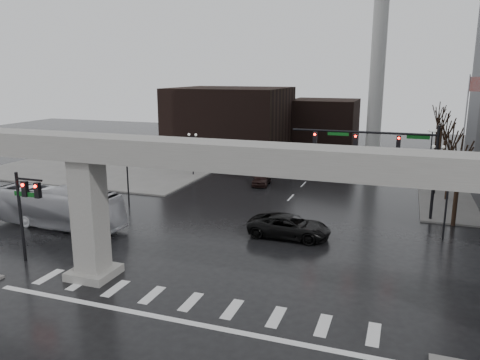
% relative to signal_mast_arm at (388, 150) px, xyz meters
% --- Properties ---
extents(ground, '(160.00, 160.00, 0.00)m').
position_rel_signal_mast_arm_xyz_m(ground, '(-8.99, -18.80, -5.83)').
color(ground, black).
rests_on(ground, ground).
extents(sidewalk_nw, '(28.00, 36.00, 0.15)m').
position_rel_signal_mast_arm_xyz_m(sidewalk_nw, '(-34.99, 17.20, -5.75)').
color(sidewalk_nw, slate).
rests_on(sidewalk_nw, ground).
extents(elevated_guideway, '(48.00, 2.60, 8.70)m').
position_rel_signal_mast_arm_xyz_m(elevated_guideway, '(-7.73, -18.80, 1.05)').
color(elevated_guideway, gray).
rests_on(elevated_guideway, ground).
extents(building_far_left, '(16.00, 14.00, 10.00)m').
position_rel_signal_mast_arm_xyz_m(building_far_left, '(-22.99, 23.20, -0.83)').
color(building_far_left, black).
rests_on(building_far_left, ground).
extents(building_far_mid, '(10.00, 10.00, 8.00)m').
position_rel_signal_mast_arm_xyz_m(building_far_mid, '(-10.99, 33.20, -1.83)').
color(building_far_mid, black).
rests_on(building_far_mid, ground).
extents(smokestack, '(3.60, 3.60, 30.00)m').
position_rel_signal_mast_arm_xyz_m(smokestack, '(-2.99, 27.20, 7.52)').
color(smokestack, '#BBBBB7').
rests_on(smokestack, ground).
extents(signal_mast_arm, '(12.12, 0.43, 8.00)m').
position_rel_signal_mast_arm_xyz_m(signal_mast_arm, '(0.00, 0.00, 0.00)').
color(signal_mast_arm, black).
rests_on(signal_mast_arm, ground).
extents(signal_left_pole, '(2.30, 0.30, 6.00)m').
position_rel_signal_mast_arm_xyz_m(signal_left_pole, '(-21.24, -18.30, -1.76)').
color(signal_left_pole, black).
rests_on(signal_left_pole, ground).
extents(flagpole_assembly, '(2.06, 0.12, 12.00)m').
position_rel_signal_mast_arm_xyz_m(flagpole_assembly, '(6.30, 3.20, 1.70)').
color(flagpole_assembly, silver).
rests_on(flagpole_assembly, ground).
extents(lamp_right_0, '(1.22, 0.32, 5.11)m').
position_rel_signal_mast_arm_xyz_m(lamp_right_0, '(4.51, -4.80, -2.36)').
color(lamp_right_0, black).
rests_on(lamp_right_0, ground).
extents(lamp_right_1, '(1.22, 0.32, 5.11)m').
position_rel_signal_mast_arm_xyz_m(lamp_right_1, '(4.51, 9.20, -2.36)').
color(lamp_right_1, black).
rests_on(lamp_right_1, ground).
extents(lamp_right_2, '(1.22, 0.32, 5.11)m').
position_rel_signal_mast_arm_xyz_m(lamp_right_2, '(4.51, 23.20, -2.36)').
color(lamp_right_2, black).
rests_on(lamp_right_2, ground).
extents(lamp_left_0, '(1.22, 0.32, 5.11)m').
position_rel_signal_mast_arm_xyz_m(lamp_left_0, '(-22.49, -4.80, -2.36)').
color(lamp_left_0, black).
rests_on(lamp_left_0, ground).
extents(lamp_left_1, '(1.22, 0.32, 5.11)m').
position_rel_signal_mast_arm_xyz_m(lamp_left_1, '(-22.49, 9.20, -2.36)').
color(lamp_left_1, black).
rests_on(lamp_left_1, ground).
extents(lamp_left_2, '(1.22, 0.32, 5.11)m').
position_rel_signal_mast_arm_xyz_m(lamp_left_2, '(-22.49, 23.20, -2.36)').
color(lamp_left_2, black).
rests_on(lamp_left_2, ground).
extents(tree_right_0, '(1.09, 1.58, 7.50)m').
position_rel_signal_mast_arm_xyz_m(tree_right_0, '(5.54, -0.78, -3.04)').
color(tree_right_0, black).
rests_on(tree_right_0, ground).
extents(tree_right_1, '(1.09, 1.61, 7.67)m').
position_rel_signal_mast_arm_xyz_m(tree_right_1, '(5.54, 7.22, -2.98)').
color(tree_right_1, black).
rests_on(tree_right_1, ground).
extents(tree_right_2, '(1.10, 1.63, 7.85)m').
position_rel_signal_mast_arm_xyz_m(tree_right_2, '(5.54, 15.22, -2.91)').
color(tree_right_2, black).
rests_on(tree_right_2, ground).
extents(tree_right_3, '(1.11, 1.66, 8.02)m').
position_rel_signal_mast_arm_xyz_m(tree_right_3, '(5.54, 23.22, -2.85)').
color(tree_right_3, black).
rests_on(tree_right_3, ground).
extents(tree_right_4, '(1.12, 1.69, 8.19)m').
position_rel_signal_mast_arm_xyz_m(tree_right_4, '(5.54, 31.22, -2.79)').
color(tree_right_4, black).
rests_on(tree_right_4, ground).
extents(pickup_truck, '(6.21, 2.91, 1.72)m').
position_rel_signal_mast_arm_xyz_m(pickup_truck, '(-6.42, -8.03, -4.97)').
color(pickup_truck, black).
rests_on(pickup_truck, ground).
extents(city_bus, '(11.66, 3.31, 3.21)m').
position_rel_signal_mast_arm_xyz_m(city_bus, '(-24.58, -11.80, -4.22)').
color(city_bus, silver).
rests_on(city_bus, ground).
extents(far_car, '(2.16, 4.36, 1.43)m').
position_rel_signal_mast_arm_xyz_m(far_car, '(-13.33, 7.41, -5.11)').
color(far_car, black).
rests_on(far_car, ground).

